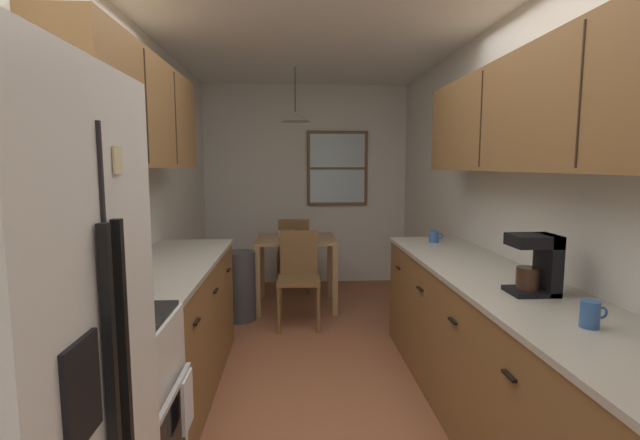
{
  "coord_description": "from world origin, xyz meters",
  "views": [
    {
      "loc": [
        -0.17,
        -2.3,
        1.54
      ],
      "look_at": [
        0.05,
        1.34,
        1.1
      ],
      "focal_mm": 25.55,
      "sensor_mm": 36.0,
      "label": 1
    }
  ],
  "objects_px": {
    "dining_table": "(296,250)",
    "mug_spare": "(434,237)",
    "coffee_maker": "(538,263)",
    "mug_by_coffeemaker": "(590,314)",
    "dining_chair_far": "(294,251)",
    "storage_canister": "(123,274)",
    "trash_bin": "(240,286)",
    "microwave_over_range": "(39,132)",
    "stove_range": "(90,430)",
    "dining_chair_near": "(299,273)",
    "table_serving_bowl": "(288,234)"
  },
  "relations": [
    {
      "from": "stove_range",
      "to": "dining_chair_near",
      "type": "height_order",
      "value": "stove_range"
    },
    {
      "from": "trash_bin",
      "to": "mug_spare",
      "type": "height_order",
      "value": "mug_spare"
    },
    {
      "from": "dining_chair_far",
      "to": "microwave_over_range",
      "type": "bearing_deg",
      "value": -104.48
    },
    {
      "from": "microwave_over_range",
      "to": "mug_spare",
      "type": "xyz_separation_m",
      "value": [
        2.1,
        1.88,
        -0.71
      ]
    },
    {
      "from": "storage_canister",
      "to": "table_serving_bowl",
      "type": "distance_m",
      "value": 2.84
    },
    {
      "from": "dining_table",
      "to": "mug_spare",
      "type": "bearing_deg",
      "value": -46.85
    },
    {
      "from": "mug_by_coffeemaker",
      "to": "mug_spare",
      "type": "relative_size",
      "value": 0.94
    },
    {
      "from": "dining_chair_far",
      "to": "mug_spare",
      "type": "height_order",
      "value": "mug_spare"
    },
    {
      "from": "dining_table",
      "to": "mug_by_coffeemaker",
      "type": "relative_size",
      "value": 7.72
    },
    {
      "from": "stove_range",
      "to": "trash_bin",
      "type": "xyz_separation_m",
      "value": [
        0.29,
        2.67,
        -0.13
      ]
    },
    {
      "from": "coffee_maker",
      "to": "mug_spare",
      "type": "relative_size",
      "value": 2.56
    },
    {
      "from": "mug_by_coffeemaker",
      "to": "mug_spare",
      "type": "bearing_deg",
      "value": 90.02
    },
    {
      "from": "dining_chair_near",
      "to": "trash_bin",
      "type": "height_order",
      "value": "dining_chair_near"
    },
    {
      "from": "dining_table",
      "to": "dining_chair_far",
      "type": "relative_size",
      "value": 0.94
    },
    {
      "from": "microwave_over_range",
      "to": "dining_chair_far",
      "type": "xyz_separation_m",
      "value": [
        0.94,
        3.65,
        -1.16
      ]
    },
    {
      "from": "dining_chair_far",
      "to": "storage_canister",
      "type": "height_order",
      "value": "storage_canister"
    },
    {
      "from": "dining_chair_far",
      "to": "coffee_maker",
      "type": "relative_size",
      "value": 3.02
    },
    {
      "from": "storage_canister",
      "to": "mug_spare",
      "type": "distance_m",
      "value": 2.46
    },
    {
      "from": "microwave_over_range",
      "to": "storage_canister",
      "type": "relative_size",
      "value": 3.01
    },
    {
      "from": "storage_canister",
      "to": "mug_by_coffeemaker",
      "type": "distance_m",
      "value": 2.07
    },
    {
      "from": "dining_chair_near",
      "to": "mug_spare",
      "type": "distance_m",
      "value": 1.36
    },
    {
      "from": "coffee_maker",
      "to": "storage_canister",
      "type": "bearing_deg",
      "value": 177.59
    },
    {
      "from": "microwave_over_range",
      "to": "dining_chair_near",
      "type": "relative_size",
      "value": 0.71
    },
    {
      "from": "stove_range",
      "to": "mug_spare",
      "type": "distance_m",
      "value": 2.78
    },
    {
      "from": "dining_table",
      "to": "dining_chair_near",
      "type": "bearing_deg",
      "value": -87.88
    },
    {
      "from": "coffee_maker",
      "to": "dining_chair_near",
      "type": "bearing_deg",
      "value": 118.19
    },
    {
      "from": "dining_table",
      "to": "dining_chair_near",
      "type": "distance_m",
      "value": 0.58
    },
    {
      "from": "dining_table",
      "to": "coffee_maker",
      "type": "height_order",
      "value": "coffee_maker"
    },
    {
      "from": "mug_spare",
      "to": "dining_table",
      "type": "bearing_deg",
      "value": 133.15
    },
    {
      "from": "dining_chair_near",
      "to": "mug_by_coffeemaker",
      "type": "bearing_deg",
      "value": -67.05
    },
    {
      "from": "stove_range",
      "to": "mug_spare",
      "type": "relative_size",
      "value": 9.44
    },
    {
      "from": "dining_chair_far",
      "to": "mug_by_coffeemaker",
      "type": "bearing_deg",
      "value": -72.88
    },
    {
      "from": "dining_chair_near",
      "to": "table_serving_bowl",
      "type": "height_order",
      "value": "dining_chair_near"
    },
    {
      "from": "trash_bin",
      "to": "mug_spare",
      "type": "bearing_deg",
      "value": -25.01
    },
    {
      "from": "coffee_maker",
      "to": "stove_range",
      "type": "bearing_deg",
      "value": -169.93
    },
    {
      "from": "dining_chair_near",
      "to": "mug_spare",
      "type": "xyz_separation_m",
      "value": [
        1.11,
        -0.64,
        0.45
      ]
    },
    {
      "from": "dining_chair_near",
      "to": "mug_by_coffeemaker",
      "type": "height_order",
      "value": "mug_by_coffeemaker"
    },
    {
      "from": "trash_bin",
      "to": "mug_spare",
      "type": "relative_size",
      "value": 5.91
    },
    {
      "from": "coffee_maker",
      "to": "dining_chair_far",
      "type": "bearing_deg",
      "value": 110.06
    },
    {
      "from": "dining_chair_far",
      "to": "storage_canister",
      "type": "relative_size",
      "value": 4.25
    },
    {
      "from": "dining_chair_near",
      "to": "storage_canister",
      "type": "bearing_deg",
      "value": -113.09
    },
    {
      "from": "microwave_over_range",
      "to": "table_serving_bowl",
      "type": "bearing_deg",
      "value": 74.48
    },
    {
      "from": "mug_spare",
      "to": "table_serving_bowl",
      "type": "distance_m",
      "value": 1.79
    },
    {
      "from": "mug_by_coffeemaker",
      "to": "stove_range",
      "type": "bearing_deg",
      "value": 176.79
    },
    {
      "from": "dining_chair_near",
      "to": "table_serving_bowl",
      "type": "bearing_deg",
      "value": 99.51
    },
    {
      "from": "dining_chair_near",
      "to": "coffee_maker",
      "type": "distance_m",
      "value": 2.51
    },
    {
      "from": "stove_range",
      "to": "dining_table",
      "type": "bearing_deg",
      "value": 74.49
    },
    {
      "from": "table_serving_bowl",
      "to": "mug_by_coffeemaker",
      "type": "bearing_deg",
      "value": -69.58
    },
    {
      "from": "trash_bin",
      "to": "table_serving_bowl",
      "type": "relative_size",
      "value": 3.17
    },
    {
      "from": "mug_spare",
      "to": "dining_chair_near",
      "type": "bearing_deg",
      "value": 150.08
    }
  ]
}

